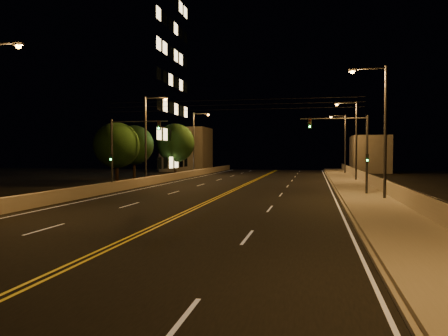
% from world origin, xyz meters
% --- Properties ---
extents(road, '(18.00, 120.00, 0.02)m').
position_xyz_m(road, '(0.00, 20.00, 0.01)').
color(road, black).
rests_on(road, ground).
extents(sidewalk, '(3.60, 120.00, 0.30)m').
position_xyz_m(sidewalk, '(10.80, 20.00, 0.15)').
color(sidewalk, gray).
rests_on(sidewalk, ground).
extents(curb, '(0.14, 120.00, 0.15)m').
position_xyz_m(curb, '(8.93, 20.00, 0.07)').
color(curb, gray).
rests_on(curb, ground).
extents(parapet_wall, '(0.30, 120.00, 1.00)m').
position_xyz_m(parapet_wall, '(12.45, 20.00, 0.80)').
color(parapet_wall, '#ADA090').
rests_on(parapet_wall, sidewalk).
extents(jersey_barrier, '(0.45, 120.00, 0.88)m').
position_xyz_m(jersey_barrier, '(-9.85, 20.00, 0.44)').
color(jersey_barrier, '#ADA090').
rests_on(jersey_barrier, ground).
extents(distant_building_right, '(6.00, 10.00, 6.28)m').
position_xyz_m(distant_building_right, '(16.50, 72.43, 3.14)').
color(distant_building_right, '#6E665C').
rests_on(distant_building_right, ground).
extents(distant_building_left, '(8.00, 8.00, 7.98)m').
position_xyz_m(distant_building_left, '(-16.00, 71.06, 3.99)').
color(distant_building_left, '#6E665C').
rests_on(distant_building_left, ground).
extents(parapet_rail, '(0.06, 120.00, 0.06)m').
position_xyz_m(parapet_rail, '(12.45, 20.00, 1.33)').
color(parapet_rail, black).
rests_on(parapet_rail, parapet_wall).
extents(lane_markings, '(17.32, 116.00, 0.00)m').
position_xyz_m(lane_markings, '(0.00, 19.93, 0.02)').
color(lane_markings, silver).
rests_on(lane_markings, road).
extents(streetlight_1, '(2.55, 0.28, 9.24)m').
position_xyz_m(streetlight_1, '(11.52, 24.56, 5.33)').
color(streetlight_1, '#2D2D33').
rests_on(streetlight_1, ground).
extents(streetlight_2, '(2.55, 0.28, 9.24)m').
position_xyz_m(streetlight_2, '(11.52, 45.25, 5.33)').
color(streetlight_2, '#2D2D33').
rests_on(streetlight_2, ground).
extents(streetlight_3, '(2.55, 0.28, 9.24)m').
position_xyz_m(streetlight_3, '(11.52, 63.18, 5.33)').
color(streetlight_3, '#2D2D33').
rests_on(streetlight_3, ground).
extents(streetlight_5, '(2.55, 0.28, 9.24)m').
position_xyz_m(streetlight_5, '(-9.92, 36.51, 5.33)').
color(streetlight_5, '#2D2D33').
rests_on(streetlight_5, ground).
extents(streetlight_6, '(2.55, 0.28, 9.24)m').
position_xyz_m(streetlight_6, '(-9.92, 55.13, 5.33)').
color(streetlight_6, '#2D2D33').
rests_on(streetlight_6, ground).
extents(traffic_signal_right, '(5.11, 0.31, 6.20)m').
position_xyz_m(traffic_signal_right, '(10.01, 27.87, 3.91)').
color(traffic_signal_right, '#2D2D33').
rests_on(traffic_signal_right, ground).
extents(traffic_signal_left, '(5.11, 0.31, 6.20)m').
position_xyz_m(traffic_signal_left, '(-8.81, 27.87, 3.91)').
color(traffic_signal_left, '#2D2D33').
rests_on(traffic_signal_left, ground).
extents(overhead_wires, '(22.00, 0.03, 0.83)m').
position_xyz_m(overhead_wires, '(0.00, 29.50, 7.40)').
color(overhead_wires, black).
extents(building_tower, '(24.00, 15.00, 32.23)m').
position_xyz_m(building_tower, '(-24.65, 53.23, 15.54)').
color(building_tower, '#6E665C').
rests_on(building_tower, ground).
extents(tree_0, '(4.90, 4.90, 6.65)m').
position_xyz_m(tree_0, '(-13.58, 36.76, 4.19)').
color(tree_0, black).
rests_on(tree_0, ground).
extents(tree_1, '(5.16, 5.16, 6.99)m').
position_xyz_m(tree_1, '(-16.18, 47.38, 4.41)').
color(tree_1, black).
rests_on(tree_1, ground).
extents(tree_2, '(5.64, 5.64, 7.65)m').
position_xyz_m(tree_2, '(-12.84, 54.56, 4.82)').
color(tree_2, black).
rests_on(tree_2, ground).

